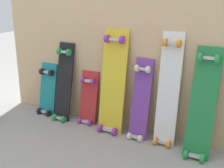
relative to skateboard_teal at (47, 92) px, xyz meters
The scene contains 9 objects.
ground_plane 0.82m from the skateboard_teal, ahead, with size 12.00×12.00×0.00m, color gray.
plywood_wall_panel 1.06m from the skateboard_teal, ahead, with size 2.52×0.04×1.86m, color tan.
skateboard_teal is the anchor object (origin of this frame).
skateboard_black 0.26m from the skateboard_teal, ahead, with size 0.17×0.23×0.82m.
skateboard_red 0.50m from the skateboard_teal, ahead, with size 0.18×0.16×0.58m.
skateboard_yellow 0.81m from the skateboard_teal, ahead, with size 0.24×0.23×0.98m.
skateboard_purple 1.06m from the skateboard_teal, ahead, with size 0.16×0.22×0.76m.
skateboard_white 1.30m from the skateboard_teal, ahead, with size 0.18×0.20×0.99m.
skateboard_green 1.59m from the skateboard_teal, ahead, with size 0.20×0.30×0.90m.
Camera 1 is at (1.21, -2.26, 1.24)m, focal length 48.02 mm.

